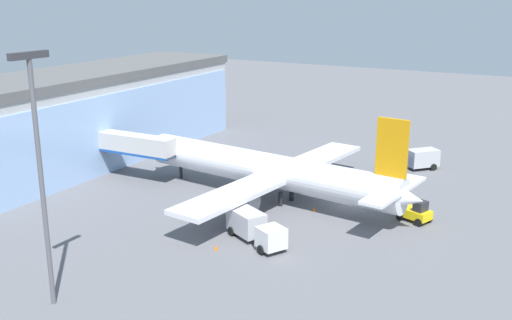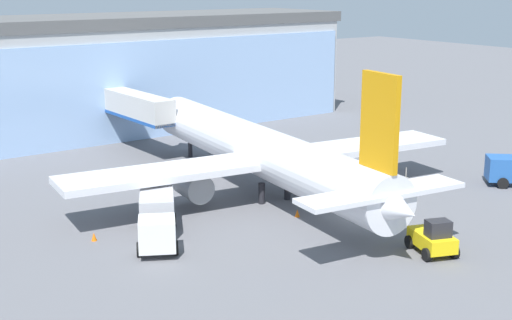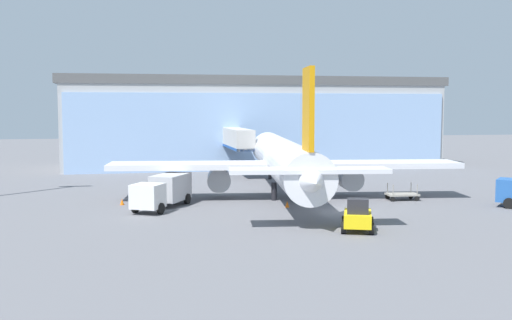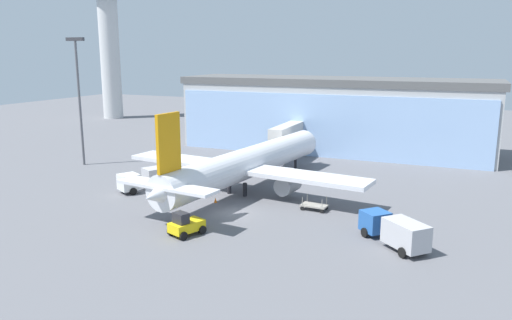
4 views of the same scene
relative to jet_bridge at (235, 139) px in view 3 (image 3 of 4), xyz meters
name	(u,v)px [view 3 (image 3 of 4)]	position (x,y,z in m)	size (l,w,h in m)	color
ground	(339,211)	(4.19, -28.63, -4.37)	(240.00, 240.00, 0.00)	slate
terminal_building	(254,122)	(4.19, 10.18, 1.90)	(53.31, 15.02, 12.55)	#AEAEAE
jet_bridge	(235,139)	(0.00, 0.00, 0.00)	(2.61, 14.32, 5.74)	beige
airplane	(284,161)	(1.61, -20.13, -0.96)	(32.21, 36.17, 11.11)	silver
catering_truck	(164,190)	(-9.63, -24.29, -2.91)	(5.31, 7.49, 2.65)	silver
baggage_cart	(402,195)	(11.67, -23.97, -3.87)	(2.88, 1.74, 1.50)	#9E998C
pushback_tug	(358,217)	(3.00, -36.19, -3.40)	(3.06, 3.62, 2.30)	yellow
safety_cone_nose	(287,204)	(0.55, -25.95, -4.10)	(0.36, 0.36, 0.55)	orange
safety_cone_wingtip	(122,202)	(-13.11, -22.19, -4.10)	(0.36, 0.36, 0.55)	orange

